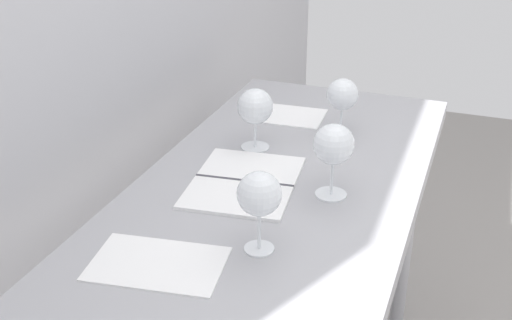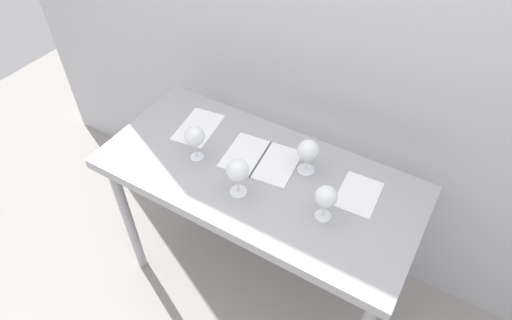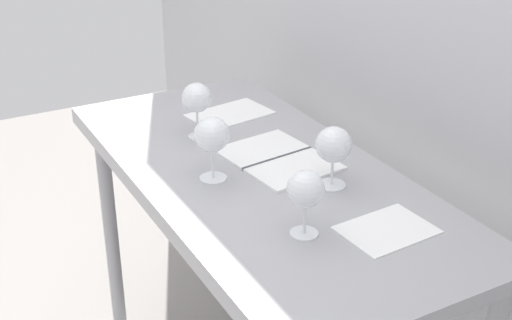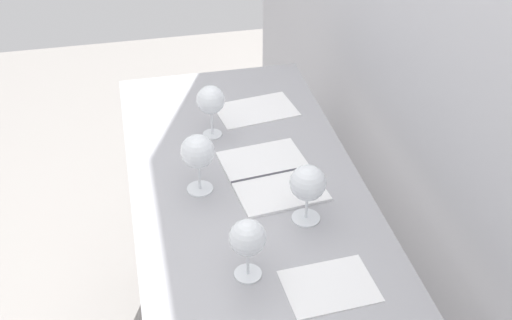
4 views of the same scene
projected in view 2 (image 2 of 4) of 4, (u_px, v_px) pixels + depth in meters
The scene contains 10 objects.
ground_plane at pixel (258, 279), 2.51m from camera, with size 6.00×6.00×0.00m, color gray.
back_wall at pixel (317, 38), 1.89m from camera, with size 3.80×0.04×2.60m, color #B7B7BC.
steel_counter at pixel (258, 189), 1.95m from camera, with size 1.40×0.65×0.90m.
wine_glass_far_right at pixel (308, 151), 1.81m from camera, with size 0.09×0.09×0.17m.
wine_glass_near_right at pixel (326, 197), 1.63m from camera, with size 0.09×0.09×0.16m.
wine_glass_near_center at pixel (238, 171), 1.71m from camera, with size 0.09×0.09×0.18m.
wine_glass_near_left at pixel (195, 137), 1.86m from camera, with size 0.09×0.09×0.17m.
open_notebook at pixel (261, 159), 1.93m from camera, with size 0.34×0.28×0.01m.
tasting_sheet_upper at pixel (359, 194), 1.79m from camera, with size 0.16×0.21×0.00m, color white.
tasting_sheet_lower at pixel (198, 127), 2.08m from camera, with size 0.16×0.26×0.00m, color white.
Camera 2 is at (0.65, -1.11, 2.26)m, focal length 30.62 mm.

